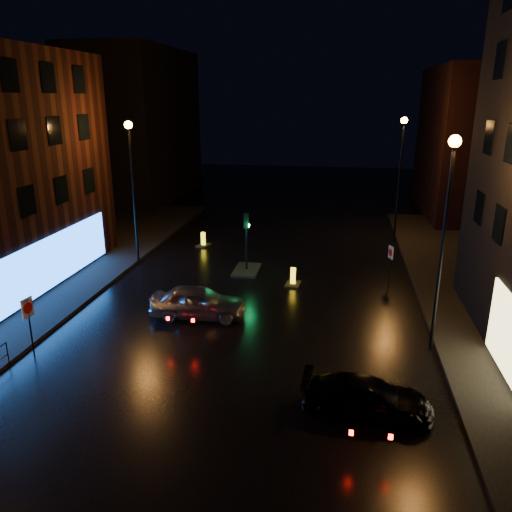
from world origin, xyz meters
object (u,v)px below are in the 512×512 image
object	(u,v)px
bollard_far	(203,243)
traffic_signal	(247,263)
dark_sedan	(367,397)
road_sign_left	(28,313)
silver_hatchback	(198,302)
bollard_near	(293,281)
road_sign_right	(391,256)

from	to	relation	value
bollard_far	traffic_signal	bearing A→B (deg)	-36.34
dark_sedan	road_sign_left	distance (m)	12.84
silver_hatchback	bollard_near	xyz separation A→B (m)	(3.87, 4.76, -0.52)
silver_hatchback	bollard_far	size ratio (longest dim) A/B	3.50
silver_hatchback	bollard_far	distance (m)	11.41
traffic_signal	bollard_far	world-z (taller)	traffic_signal
traffic_signal	silver_hatchback	world-z (taller)	traffic_signal
traffic_signal	road_sign_left	bearing A→B (deg)	-119.98
traffic_signal	silver_hatchback	bearing A→B (deg)	-98.61
road_sign_right	traffic_signal	bearing A→B (deg)	-25.02
traffic_signal	road_sign_right	distance (m)	8.04
silver_hatchback	road_sign_left	size ratio (longest dim) A/B	1.81
dark_sedan	bollard_near	size ratio (longest dim) A/B	3.50
bollard_near	road_sign_right	world-z (taller)	road_sign_right
dark_sedan	road_sign_right	world-z (taller)	road_sign_right
traffic_signal	road_sign_left	distance (m)	12.84
traffic_signal	bollard_near	bearing A→B (deg)	-32.34
traffic_signal	bollard_far	xyz separation A→B (m)	(-3.82, 4.47, -0.29)
road_sign_right	bollard_near	bearing A→B (deg)	-7.35
road_sign_left	road_sign_right	world-z (taller)	road_sign_left
bollard_near	road_sign_left	xyz separation A→B (m)	(-9.25, -9.25, 1.56)
dark_sedan	bollard_far	world-z (taller)	dark_sedan
bollard_near	road_sign_right	xyz separation A→B (m)	(5.07, 1.18, 1.34)
bollard_far	road_sign_left	size ratio (longest dim) A/B	0.52
road_sign_left	bollard_near	bearing A→B (deg)	51.87
traffic_signal	bollard_near	xyz separation A→B (m)	(2.87, -1.82, -0.29)
dark_sedan	road_sign_left	bearing A→B (deg)	84.62
bollard_near	dark_sedan	bearing A→B (deg)	-67.91
road_sign_left	bollard_far	bearing A→B (deg)	87.51
dark_sedan	bollard_far	distance (m)	20.00
dark_sedan	bollard_far	size ratio (longest dim) A/B	3.33
silver_hatchback	road_sign_right	xyz separation A→B (m)	(8.94, 5.94, 0.82)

